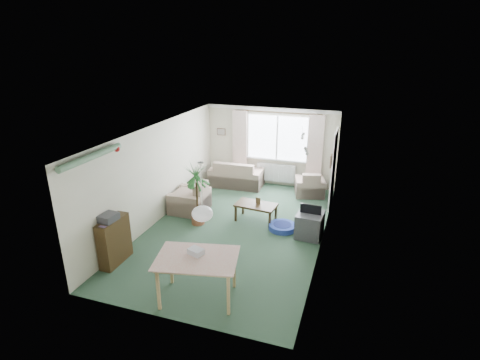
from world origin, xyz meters
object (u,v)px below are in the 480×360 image
(coffee_table, at_px, (256,212))
(houseplant, at_px, (197,194))
(bookshelf, at_px, (114,241))
(dining_table, at_px, (198,278))
(sofa, at_px, (237,173))
(tv_cube, at_px, (310,225))
(armchair_corner, at_px, (310,183))
(pet_bed, at_px, (282,227))
(armchair_left, at_px, (189,196))

(coffee_table, bearing_deg, houseplant, -154.89)
(bookshelf, bearing_deg, dining_table, -14.25)
(sofa, xyz_separation_m, tv_cube, (2.63, -2.52, -0.12))
(armchair_corner, xyz_separation_m, tv_cube, (0.38, -2.50, -0.08))
(bookshelf, xyz_separation_m, dining_table, (2.05, -0.51, -0.08))
(armchair_corner, xyz_separation_m, bookshelf, (-3.16, -4.82, 0.11))
(armchair_corner, relative_size, pet_bed, 1.25)
(houseplant, xyz_separation_m, dining_table, (1.19, -2.59, -0.39))
(sofa, relative_size, coffee_table, 1.62)
(sofa, bearing_deg, pet_bed, 127.38)
(armchair_left, height_order, houseplant, houseplant)
(bookshelf, relative_size, dining_table, 0.76)
(bookshelf, height_order, houseplant, houseplant)
(houseplant, height_order, pet_bed, houseplant)
(armchair_corner, bearing_deg, tv_cube, 84.34)
(bookshelf, bearing_deg, sofa, 79.05)
(bookshelf, bearing_deg, coffee_table, 50.98)
(armchair_corner, distance_m, coffee_table, 2.35)
(armchair_corner, height_order, tv_cube, armchair_corner)
(armchair_left, xyz_separation_m, houseplant, (0.52, -0.62, 0.37))
(sofa, height_order, pet_bed, sofa)
(bookshelf, distance_m, tv_cube, 4.24)
(sofa, distance_m, armchair_left, 2.21)
(sofa, relative_size, tv_cube, 2.56)
(sofa, distance_m, dining_table, 5.47)
(coffee_table, relative_size, houseplant, 0.63)
(pet_bed, bearing_deg, armchair_left, 174.19)
(coffee_table, xyz_separation_m, tv_cube, (1.38, -0.37, 0.06))
(armchair_left, distance_m, pet_bed, 2.58)
(armchair_left, bearing_deg, sofa, 165.21)
(dining_table, relative_size, tv_cube, 2.01)
(sofa, bearing_deg, tv_cube, 134.11)
(coffee_table, bearing_deg, pet_bed, -18.85)
(sofa, relative_size, pet_bed, 2.48)
(sofa, distance_m, bookshelf, 4.93)
(sofa, height_order, coffee_table, sofa)
(tv_cube, relative_size, pet_bed, 0.97)
(armchair_corner, xyz_separation_m, houseplant, (-2.30, -2.73, 0.42))
(armchair_corner, relative_size, tv_cube, 1.29)
(pet_bed, bearing_deg, coffee_table, 161.15)
(houseplant, bearing_deg, armchair_corner, 49.88)
(tv_cube, bearing_deg, coffee_table, 169.14)
(armchair_left, bearing_deg, dining_table, 28.09)
(armchair_left, bearing_deg, bookshelf, -7.10)
(houseplant, bearing_deg, dining_table, -65.33)
(armchair_left, height_order, pet_bed, armchair_left)
(houseplant, bearing_deg, coffee_table, 25.11)
(bookshelf, xyz_separation_m, pet_bed, (2.89, 2.44, -0.41))
(dining_table, distance_m, pet_bed, 3.09)
(armchair_left, distance_m, dining_table, 3.64)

